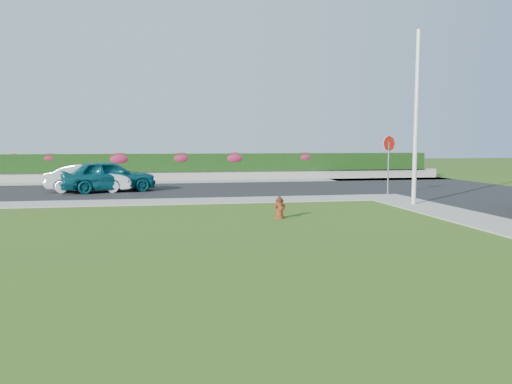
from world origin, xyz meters
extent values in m
plane|color=black|center=(0.00, 0.00, 0.00)|extent=(120.00, 120.00, 0.00)
cube|color=black|center=(-5.00, 14.00, 0.02)|extent=(26.00, 8.00, 0.04)
cube|color=gray|center=(-6.00, 9.00, 0.02)|extent=(24.00, 2.00, 0.04)
cube|color=gray|center=(7.00, 9.00, 0.02)|extent=(2.00, 2.00, 0.04)
cube|color=gray|center=(-1.00, 19.00, 0.02)|extent=(34.00, 2.00, 0.04)
cube|color=gray|center=(-1.00, 20.50, 0.30)|extent=(34.00, 0.40, 0.60)
cube|color=black|center=(-1.00, 20.60, 1.15)|extent=(32.00, 0.90, 1.10)
cylinder|color=#4A190B|center=(1.08, 3.96, 0.04)|extent=(0.31, 0.31, 0.07)
cylinder|color=#4A190B|center=(1.08, 3.96, 0.31)|extent=(0.21, 0.21, 0.48)
cylinder|color=black|center=(1.08, 3.96, 0.55)|extent=(0.26, 0.26, 0.05)
sphere|color=black|center=(1.08, 3.96, 0.58)|extent=(0.21, 0.21, 0.21)
cylinder|color=black|center=(1.08, 3.96, 0.70)|extent=(0.06, 0.06, 0.06)
cylinder|color=#4A190B|center=(0.96, 3.90, 0.38)|extent=(0.12, 0.13, 0.10)
cylinder|color=#4A190B|center=(1.21, 4.02, 0.38)|extent=(0.12, 0.13, 0.10)
cylinder|color=#4A190B|center=(1.14, 3.83, 0.33)|extent=(0.17, 0.16, 0.14)
imported|color=#0B4C58|center=(-5.15, 13.51, 0.80)|extent=(4.79, 3.01, 1.52)
imported|color=#B9BBC1|center=(-5.97, 13.57, 0.69)|extent=(4.07, 1.69, 1.31)
cylinder|color=silver|center=(6.94, 6.36, 3.30)|extent=(0.16, 0.16, 6.60)
cylinder|color=slate|center=(7.40, 9.62, 1.20)|extent=(0.06, 0.06, 2.41)
cylinder|color=#B8180C|center=(7.40, 9.62, 2.35)|extent=(0.67, 0.26, 0.70)
cylinder|color=white|center=(7.40, 9.62, 2.35)|extent=(0.71, 0.26, 0.74)
ellipsoid|color=#A01B48|center=(-11.36, 20.50, 1.50)|extent=(1.01, 0.65, 0.50)
ellipsoid|color=#A01B48|center=(-9.27, 20.50, 1.46)|extent=(1.22, 0.78, 0.61)
ellipsoid|color=#A01B48|center=(-5.21, 20.50, 1.39)|extent=(1.54, 0.99, 0.77)
ellipsoid|color=#A01B48|center=(-1.47, 20.50, 1.42)|extent=(1.42, 0.91, 0.71)
ellipsoid|color=#A01B48|center=(1.93, 20.50, 1.41)|extent=(1.48, 0.95, 0.74)
ellipsoid|color=#A01B48|center=(6.59, 20.50, 1.44)|extent=(1.31, 0.84, 0.65)
camera|label=1|loc=(-2.47, -11.29, 2.38)|focal=35.00mm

